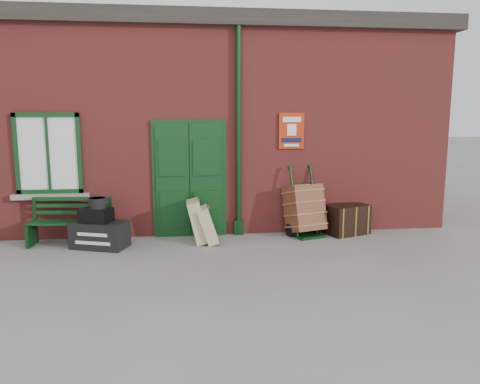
{
  "coord_description": "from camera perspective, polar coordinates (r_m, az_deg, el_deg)",
  "views": [
    {
      "loc": [
        -0.39,
        -7.56,
        2.36
      ],
      "look_at": [
        0.58,
        0.6,
        1.0
      ],
      "focal_mm": 35.0,
      "sensor_mm": 36.0,
      "label": 1
    }
  ],
  "objects": [
    {
      "name": "ground",
      "position": [
        7.93,
        -3.69,
        -7.94
      ],
      "size": [
        80.0,
        80.0,
        0.0
      ],
      "primitive_type": "plane",
      "color": "gray",
      "rests_on": "ground"
    },
    {
      "name": "porter_trolley",
      "position": [
        9.27,
        7.86,
        -2.12
      ],
      "size": [
        0.84,
        0.87,
        1.35
      ],
      "rotation": [
        0.0,
        0.0,
        0.32
      ],
      "color": "black",
      "rests_on": "ground"
    },
    {
      "name": "dark_trunk",
      "position": [
        9.6,
        12.87,
        -3.26
      ],
      "size": [
        0.95,
        0.79,
        0.59
      ],
      "primitive_type": "cube",
      "rotation": [
        0.0,
        0.0,
        0.37
      ],
      "color": "black",
      "rests_on": "ground"
    },
    {
      "name": "hatbox",
      "position": [
        8.69,
        -16.98,
        -1.3
      ],
      "size": [
        0.36,
        0.36,
        0.19
      ],
      "primitive_type": "cylinder",
      "rotation": [
        0.0,
        0.0,
        -0.34
      ],
      "color": "black",
      "rests_on": "strongbox"
    },
    {
      "name": "bench",
      "position": [
        9.09,
        -19.94,
        -3.29
      ],
      "size": [
        1.48,
        0.58,
        0.9
      ],
      "rotation": [
        0.0,
        0.0,
        -0.09
      ],
      "color": "#0E3515",
      "rests_on": "ground"
    },
    {
      "name": "houdini_trunk",
      "position": [
        8.78,
        -16.71,
        -5.0
      ],
      "size": [
        1.07,
        0.81,
        0.48
      ],
      "primitive_type": "cube",
      "rotation": [
        0.0,
        0.0,
        -0.34
      ],
      "color": "black",
      "rests_on": "ground"
    },
    {
      "name": "suitcase_back",
      "position": [
        8.74,
        -5.2,
        -3.55
      ],
      "size": [
        0.4,
        0.56,
        0.82
      ],
      "primitive_type": "cube",
      "rotation": [
        0.0,
        -0.23,
        0.0
      ],
      "color": "tan",
      "rests_on": "ground"
    },
    {
      "name": "suitcase_front",
      "position": [
        8.66,
        -3.98,
        -4.03
      ],
      "size": [
        0.4,
        0.51,
        0.7
      ],
      "primitive_type": "cube",
      "rotation": [
        0.0,
        -0.32,
        0.0
      ],
      "color": "tan",
      "rests_on": "ground"
    },
    {
      "name": "strongbox",
      "position": [
        8.71,
        -17.14,
        -2.73
      ],
      "size": [
        0.62,
        0.53,
        0.24
      ],
      "primitive_type": "cube",
      "rotation": [
        0.0,
        0.0,
        -0.34
      ],
      "color": "black",
      "rests_on": "houdini_trunk"
    },
    {
      "name": "station_building",
      "position": [
        11.06,
        -4.83,
        8.34
      ],
      "size": [
        10.3,
        4.3,
        4.36
      ],
      "color": "#9D3732",
      "rests_on": "ground"
    }
  ]
}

